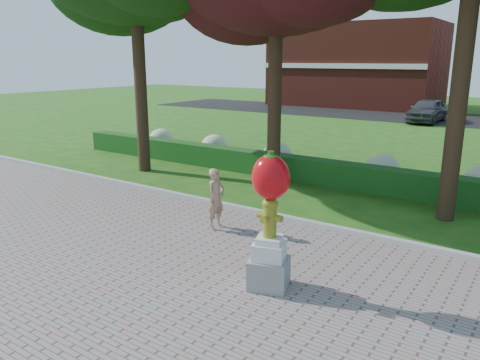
% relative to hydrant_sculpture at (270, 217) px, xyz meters
% --- Properties ---
extents(ground, '(100.00, 100.00, 0.00)m').
position_rel_hydrant_sculpture_xyz_m(ground, '(-1.66, 0.37, -1.37)').
color(ground, '#1D5916').
rests_on(ground, ground).
extents(walkway, '(40.00, 14.00, 0.04)m').
position_rel_hydrant_sculpture_xyz_m(walkway, '(-1.66, -3.63, -1.35)').
color(walkway, gray).
rests_on(walkway, ground).
extents(curb, '(40.00, 0.18, 0.15)m').
position_rel_hydrant_sculpture_xyz_m(curb, '(-1.66, 3.37, -1.29)').
color(curb, '#ADADA5').
rests_on(curb, ground).
extents(lawn_hedge, '(24.00, 0.70, 0.80)m').
position_rel_hydrant_sculpture_xyz_m(lawn_hedge, '(-1.66, 7.37, -0.97)').
color(lawn_hedge, '#154C19').
rests_on(lawn_hedge, ground).
extents(hydrangea_row, '(20.10, 1.10, 0.99)m').
position_rel_hydrant_sculpture_xyz_m(hydrangea_row, '(-1.09, 8.37, -0.82)').
color(hydrangea_row, beige).
rests_on(hydrangea_row, ground).
extents(street, '(50.00, 8.00, 0.02)m').
position_rel_hydrant_sculpture_xyz_m(street, '(-1.66, 28.37, -1.36)').
color(street, black).
rests_on(street, ground).
extents(building_left, '(14.00, 8.00, 7.00)m').
position_rel_hydrant_sculpture_xyz_m(building_left, '(-11.66, 34.37, 2.13)').
color(building_left, maroon).
rests_on(building_left, ground).
extents(hydrant_sculpture, '(0.86, 0.86, 2.51)m').
position_rel_hydrant_sculpture_xyz_m(hydrant_sculpture, '(0.00, 0.00, 0.00)').
color(hydrant_sculpture, gray).
rests_on(hydrant_sculpture, walkway).
extents(woman, '(0.37, 0.55, 1.49)m').
position_rel_hydrant_sculpture_xyz_m(woman, '(-2.62, 1.87, -0.58)').
color(woman, tan).
rests_on(woman, walkway).
extents(parked_car, '(1.93, 4.60, 1.56)m').
position_rel_hydrant_sculpture_xyz_m(parked_car, '(-3.34, 25.66, -0.57)').
color(parked_car, '#43444B').
rests_on(parked_car, street).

